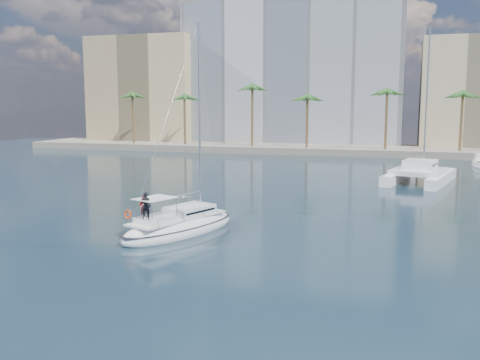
% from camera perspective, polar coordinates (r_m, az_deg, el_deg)
% --- Properties ---
extents(ground, '(160.00, 160.00, 0.00)m').
position_cam_1_polar(ground, '(36.18, 1.58, -5.70)').
color(ground, black).
rests_on(ground, ground).
extents(quay, '(120.00, 14.00, 1.20)m').
position_cam_1_polar(quay, '(95.67, 11.36, 3.18)').
color(quay, gray).
rests_on(quay, ground).
extents(building_modern, '(42.00, 16.00, 28.00)m').
position_cam_1_polar(building_modern, '(109.10, 5.81, 10.94)').
color(building_modern, silver).
rests_on(building_modern, ground).
extents(building_tan_left, '(22.00, 14.00, 22.00)m').
position_cam_1_polar(building_tan_left, '(114.98, -9.64, 9.23)').
color(building_tan_left, tan).
rests_on(building_tan_left, ground).
extents(building_beige, '(20.00, 14.00, 20.00)m').
position_cam_1_polar(building_beige, '(104.65, 24.22, 8.20)').
color(building_beige, '#CBB992').
rests_on(building_beige, ground).
extents(palm_left, '(3.60, 3.60, 12.30)m').
position_cam_1_polar(palm_left, '(100.68, -8.60, 9.01)').
color(palm_left, brown).
rests_on(palm_left, ground).
extents(palm_centre, '(3.60, 3.60, 12.30)m').
position_cam_1_polar(palm_centre, '(91.36, 11.28, 9.04)').
color(palm_centre, brown).
rests_on(palm_centre, ground).
extents(main_sloop, '(6.58, 10.44, 14.80)m').
position_cam_1_polar(main_sloop, '(36.34, -6.47, -4.89)').
color(main_sloop, white).
rests_on(main_sloop, ground).
extents(catamaran, '(8.33, 12.56, 16.86)m').
position_cam_1_polar(catamaran, '(62.20, 18.60, 0.79)').
color(catamaran, white).
rests_on(catamaran, ground).
extents(seagull, '(1.00, 0.43, 0.18)m').
position_cam_1_polar(seagull, '(44.88, -6.04, -1.79)').
color(seagull, silver).
rests_on(seagull, ground).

